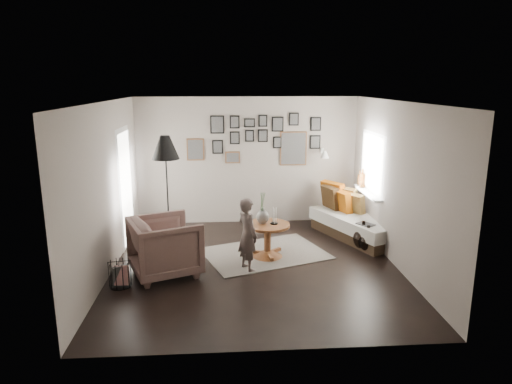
{
  "coord_description": "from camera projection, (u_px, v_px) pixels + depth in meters",
  "views": [
    {
      "loc": [
        -0.46,
        -6.85,
        2.89
      ],
      "look_at": [
        0.05,
        0.5,
        1.1
      ],
      "focal_mm": 32.0,
      "sensor_mm": 36.0,
      "label": 1
    }
  ],
  "objects": [
    {
      "name": "ceiling",
      "position": [
        255.0,
        102.0,
        6.74
      ],
      "size": [
        4.8,
        4.8,
        0.0
      ],
      "primitive_type": "plane",
      "rotation": [
        3.14,
        0.0,
        0.0
      ],
      "color": "white",
      "rests_on": "wall_back"
    },
    {
      "name": "armchair",
      "position": [
        165.0,
        246.0,
        6.93
      ],
      "size": [
        1.27,
        1.26,
        0.89
      ],
      "primitive_type": "imported",
      "rotation": [
        0.0,
        0.0,
        1.96
      ],
      "color": "brown",
      "rests_on": "ground"
    },
    {
      "name": "rug",
      "position": [
        265.0,
        253.0,
        7.86
      ],
      "size": [
        2.35,
        1.99,
        0.01
      ],
      "primitive_type": "cube",
      "rotation": [
        0.0,
        0.0,
        0.35
      ],
      "color": "#BDB3A6",
      "rests_on": "ground"
    },
    {
      "name": "demijohn_large",
      "position": [
        363.0,
        238.0,
        8.04
      ],
      "size": [
        0.34,
        0.34,
        0.52
      ],
      "color": "black",
      "rests_on": "ground"
    },
    {
      "name": "gallery_wall",
      "position": [
        261.0,
        139.0,
        9.27
      ],
      "size": [
        2.74,
        0.03,
        1.08
      ],
      "color": "brown",
      "rests_on": "wall_back"
    },
    {
      "name": "armchair_cushion",
      "position": [
        167.0,
        243.0,
        6.98
      ],
      "size": [
        0.53,
        0.53,
        0.18
      ],
      "primitive_type": "cube",
      "rotation": [
        -0.21,
        0.0,
        0.36
      ],
      "color": "white",
      "rests_on": "armchair"
    },
    {
      "name": "pedestal_table",
      "position": [
        267.0,
        242.0,
        7.66
      ],
      "size": [
        0.74,
        0.74,
        0.58
      ],
      "rotation": [
        0.0,
        0.0,
        0.42
      ],
      "color": "brown",
      "rests_on": "ground"
    },
    {
      "name": "candles",
      "position": [
        274.0,
        216.0,
        7.56
      ],
      "size": [
        0.13,
        0.13,
        0.28
      ],
      "color": "black",
      "rests_on": "pedestal_table"
    },
    {
      "name": "magazine_on_daybed",
      "position": [
        366.0,
        224.0,
        8.03
      ],
      "size": [
        0.34,
        0.36,
        0.02
      ],
      "primitive_type": "cube",
      "rotation": [
        0.0,
        0.0,
        0.6
      ],
      "color": "black",
      "rests_on": "daybed"
    },
    {
      "name": "wall_sconce",
      "position": [
        325.0,
        154.0,
        9.18
      ],
      "size": [
        0.18,
        0.36,
        0.16
      ],
      "color": "white",
      "rests_on": "wall_back"
    },
    {
      "name": "window_right",
      "position": [
        365.0,
        188.0,
        8.58
      ],
      "size": [
        0.15,
        1.32,
        1.3
      ],
      "color": "white",
      "rests_on": "wall_right"
    },
    {
      "name": "ground",
      "position": [
        255.0,
        265.0,
        7.36
      ],
      "size": [
        4.8,
        4.8,
        0.0
      ],
      "primitive_type": "plane",
      "color": "black",
      "rests_on": "ground"
    },
    {
      "name": "child",
      "position": [
        247.0,
        234.0,
        7.07
      ],
      "size": [
        0.45,
        0.51,
        1.16
      ],
      "primitive_type": "imported",
      "rotation": [
        0.0,
        0.0,
        2.1
      ],
      "color": "#544542",
      "rests_on": "ground"
    },
    {
      "name": "demijohn_small",
      "position": [
        368.0,
        242.0,
        7.93
      ],
      "size": [
        0.3,
        0.3,
        0.47
      ],
      "color": "black",
      "rests_on": "ground"
    },
    {
      "name": "wall_front",
      "position": [
        271.0,
        239.0,
        4.72
      ],
      "size": [
        4.5,
        0.0,
        4.5
      ],
      "primitive_type": "plane",
      "rotation": [
        -1.57,
        0.0,
        0.0
      ],
      "color": "gray",
      "rests_on": "ground"
    },
    {
      "name": "wall_back",
      "position": [
        247.0,
        161.0,
        9.38
      ],
      "size": [
        4.5,
        0.0,
        4.5
      ],
      "primitive_type": "plane",
      "rotation": [
        1.57,
        0.0,
        0.0
      ],
      "color": "gray",
      "rests_on": "ground"
    },
    {
      "name": "magazine_basket",
      "position": [
        120.0,
        274.0,
        6.58
      ],
      "size": [
        0.35,
        0.35,
        0.38
      ],
      "rotation": [
        0.0,
        0.0,
        0.17
      ],
      "color": "black",
      "rests_on": "ground"
    },
    {
      "name": "wall_right",
      "position": [
        397.0,
        185.0,
        7.2
      ],
      "size": [
        0.0,
        4.8,
        4.8
      ],
      "primitive_type": "plane",
      "rotation": [
        1.57,
        0.0,
        -1.57
      ],
      "color": "gray",
      "rests_on": "ground"
    },
    {
      "name": "floor_lamp",
      "position": [
        166.0,
        152.0,
        7.72
      ],
      "size": [
        0.47,
        0.47,
        2.01
      ],
      "rotation": [
        0.0,
        0.0,
        0.43
      ],
      "color": "black",
      "rests_on": "ground"
    },
    {
      "name": "wall_left",
      "position": [
        107.0,
        189.0,
        6.9
      ],
      "size": [
        0.0,
        4.8,
        4.8
      ],
      "primitive_type": "plane",
      "rotation": [
        1.57,
        0.0,
        1.57
      ],
      "color": "gray",
      "rests_on": "ground"
    },
    {
      "name": "vase",
      "position": [
        263.0,
        214.0,
        7.56
      ],
      "size": [
        0.21,
        0.21,
        0.53
      ],
      "color": "black",
      "rests_on": "pedestal_table"
    },
    {
      "name": "door_left",
      "position": [
        126.0,
        188.0,
        8.12
      ],
      "size": [
        0.0,
        2.14,
        2.14
      ],
      "color": "white",
      "rests_on": "wall_left"
    },
    {
      "name": "daybed",
      "position": [
        355.0,
        221.0,
        8.69
      ],
      "size": [
        1.54,
        2.08,
        0.94
      ],
      "rotation": [
        0.0,
        0.0,
        0.42
      ],
      "color": "black",
      "rests_on": "ground"
    }
  ]
}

